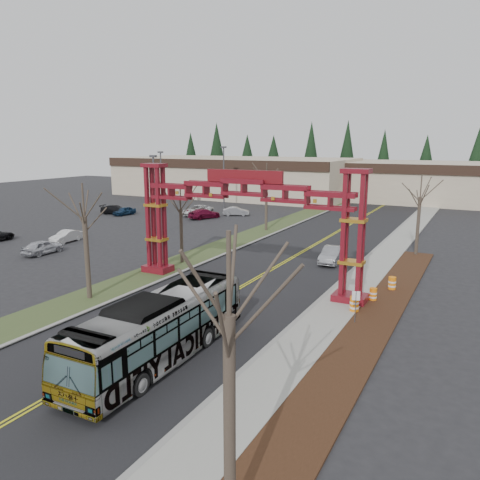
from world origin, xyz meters
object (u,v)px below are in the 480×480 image
Objects in this scene: parked_car_mid_b at (124,211)px; barrel_mid at (373,295)px; bare_tree_right_far at (420,198)px; light_pole_mid at (161,177)px; parked_car_far_b at (198,210)px; barrel_south at (354,305)px; silver_sedan at (332,255)px; bare_tree_median_near at (84,217)px; light_pole_near at (154,190)px; bare_tree_right_near at (229,317)px; light_pole_far at (224,173)px; bare_tree_median_far at (267,182)px; bare_tree_median_mid at (181,210)px; retail_building_west at (235,176)px; parked_car_mid_a at (204,214)px; parked_car_near_a at (43,247)px; parked_car_far_c at (116,210)px; retail_building_east at (454,183)px; parked_car_near_b at (66,236)px; barrel_north at (392,284)px; transit_bus at (160,328)px; street_sign at (356,301)px; gateway_arch at (244,206)px; parked_car_far_a at (236,211)px.

parked_car_mid_b reaches higher than barrel_mid.
light_pole_mid is (-39.10, 12.22, -0.19)m from bare_tree_right_far.
barrel_south is (30.62, -29.17, -0.22)m from parked_car_far_b.
bare_tree_median_near is (-11.78, -17.34, 4.97)m from silver_sedan.
bare_tree_right_near is at bearing -49.37° from light_pole_near.
bare_tree_right_far is at bearing 90.00° from bare_tree_right_near.
light_pole_far is at bearing 50.88° from light_pole_mid.
light_pole_far is 48.00m from barrel_mid.
bare_tree_median_far reaches higher than parked_car_far_b.
bare_tree_median_mid reaches higher than silver_sedan.
retail_building_west is 9.54× the size of parked_car_mid_a.
light_pole_near is at bearing 130.63° from bare_tree_right_near.
parked_car_far_c is at bearing -63.40° from parked_car_near_a.
parked_car_near_b is at bearing -120.84° from retail_building_east.
parked_car_near_b is 36.22m from bare_tree_right_far.
bare_tree_median_near is 0.80× the size of light_pole_far.
light_pole_mid is at bearing -76.08° from parked_car_near_a.
transit_bus is at bearing -115.62° from barrel_north.
barrel_south is at bearing -50.64° from light_pole_far.
light_pole_near is at bearing -137.45° from parked_car_far_c.
parked_car_near_a is 0.75× the size of parked_car_far_b.
parked_car_near_a is at bearing -88.67° from light_pole_far.
retail_building_east is 9.40× the size of parked_car_near_a.
bare_tree_right_near is 21.80m from barrel_mid.
barrel_north is at bearing 77.27° from barrel_mid.
transit_bus is at bearing -39.11° from parked_car_near_b.
retail_building_east is (40.00, 8.00, -0.25)m from retail_building_west.
street_sign is 1.99× the size of barrel_north.
bare_tree_median_far is (-10.00, 33.96, 4.27)m from transit_bus.
transit_bus reaches higher than barrel_south.
parked_car_near_b is at bearing 168.48° from gateway_arch.
parked_car_mid_a is at bearing 139.65° from barrel_mid.
bare_tree_median_far reaches higher than parked_car_near_a.
bare_tree_right_far is at bearing 42.28° from silver_sedan.
parked_car_far_a is 10.07m from light_pole_far.
bare_tree_median_far reaches higher than retail_building_west.
bare_tree_right_near is 0.92× the size of light_pole_near.
parked_car_near_b reaches higher than barrel_south.
bare_tree_median_far reaches higher than parked_car_far_a.
parked_car_far_a is 39.03m from barrel_mid.
barrel_mid is 0.92× the size of barrel_north.
parked_car_far_c is (-16.62, -7.12, 0.04)m from parked_car_far_a.
parked_car_far_b is at bearing -17.17° from parked_car_mid_a.
parked_car_near_b is 26.04m from parked_car_far_a.
parked_car_far_a is at bearing 132.02° from silver_sedan.
transit_bus is at bearing -148.91° from parked_car_far_c.
light_pole_far is (7.40, -17.54, 1.97)m from retail_building_west.
street_sign is at bearing -95.53° from barrel_north.
light_pole_far is (1.46, 31.52, 5.10)m from parked_car_near_b.
bare_tree_right_far is at bearing 86.00° from barrel_south.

